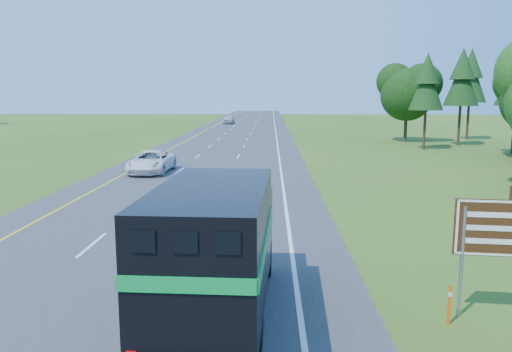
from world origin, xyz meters
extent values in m
cube|color=#38383A|center=(0.00, 50.00, 0.02)|extent=(15.00, 260.00, 0.04)
cube|color=yellow|center=(-5.50, 50.00, 0.04)|extent=(0.15, 260.00, 0.01)
cube|color=white|center=(5.50, 50.00, 0.04)|extent=(0.15, 260.00, 0.01)
cylinder|color=black|center=(2.57, 17.13, 0.57)|extent=(0.38, 1.08, 1.06)
cylinder|color=black|center=(4.60, 17.05, 0.57)|extent=(0.38, 1.08, 1.06)
cylinder|color=black|center=(2.38, 12.50, 0.57)|extent=(0.38, 1.08, 1.06)
cylinder|color=black|center=(4.41, 12.41, 0.57)|extent=(0.38, 1.08, 1.06)
cube|color=black|center=(3.46, 14.00, 0.69)|extent=(2.64, 7.82, 0.27)
cube|color=black|center=(3.58, 16.99, 1.74)|extent=(2.44, 1.84, 1.84)
cube|color=black|center=(3.62, 17.88, 2.22)|extent=(2.13, 0.15, 0.58)
cube|color=black|center=(3.43, 13.32, 2.15)|extent=(2.64, 5.70, 2.66)
cube|color=#079136|center=(3.31, 10.51, 2.28)|extent=(2.41, 0.14, 0.29)
cube|color=#079136|center=(2.20, 13.38, 2.28)|extent=(0.27, 5.60, 0.29)
cube|color=#079136|center=(4.65, 13.27, 2.28)|extent=(0.27, 5.60, 0.29)
cube|color=black|center=(2.59, 10.54, 3.04)|extent=(0.44, 0.06, 0.39)
cube|color=black|center=(3.31, 10.51, 3.04)|extent=(0.44, 0.06, 0.39)
cube|color=black|center=(4.04, 10.48, 3.04)|extent=(0.44, 0.06, 0.39)
imported|color=white|center=(-3.74, 37.41, 0.81)|extent=(2.71, 5.62, 1.54)
imported|color=silver|center=(-3.38, 98.79, 0.85)|extent=(2.15, 4.84, 1.62)
cylinder|color=gray|center=(9.47, 14.42, 1.41)|extent=(0.09, 0.09, 2.83)
cube|color=#3F1F0D|center=(10.22, 14.33, 2.31)|extent=(1.97, 0.28, 1.41)
cube|color=white|center=(10.22, 14.30, 2.31)|extent=(1.87, 0.22, 1.36)
cube|color=#F4530C|center=(9.06, 13.94, 0.50)|extent=(0.07, 0.04, 0.99)
cube|color=white|center=(9.06, 13.94, 0.77)|extent=(0.08, 0.05, 0.11)
camera|label=1|loc=(4.74, 2.47, 5.48)|focal=35.00mm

